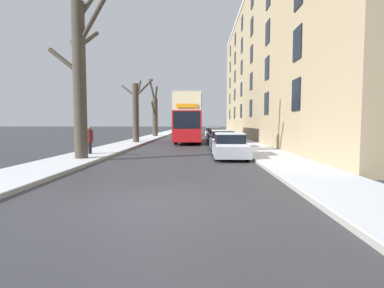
# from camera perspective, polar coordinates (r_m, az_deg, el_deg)

# --- Properties ---
(ground_plane) EXTENTS (320.00, 320.00, 0.00)m
(ground_plane) POSITION_cam_1_polar(r_m,az_deg,el_deg) (7.42, -7.85, -11.25)
(ground_plane) COLOR #38383D
(sidewalk_left) EXTENTS (2.73, 130.00, 0.16)m
(sidewalk_left) POSITION_cam_1_polar(r_m,az_deg,el_deg) (60.43, -4.58, 2.22)
(sidewalk_left) COLOR gray
(sidewalk_left) RESTS_ON ground
(sidewalk_right) EXTENTS (2.73, 130.00, 0.16)m
(sidewalk_right) POSITION_cam_1_polar(r_m,az_deg,el_deg) (60.22, 5.43, 2.21)
(sidewalk_right) COLOR gray
(sidewalk_right) RESTS_ON ground
(terrace_facade_right) EXTENTS (9.10, 51.57, 17.68)m
(terrace_facade_right) POSITION_cam_1_polar(r_m,az_deg,el_deg) (38.04, 17.21, 14.28)
(terrace_facade_right) COLOR tan
(terrace_facade_right) RESTS_ON ground
(bare_tree_left_0) EXTENTS (3.39, 2.47, 9.61)m
(bare_tree_left_0) POSITION_cam_1_polar(r_m,az_deg,el_deg) (16.47, -20.50, 12.27)
(bare_tree_left_0) COLOR #423A30
(bare_tree_left_0) RESTS_ON ground
(bare_tree_left_1) EXTENTS (3.31, 2.05, 6.11)m
(bare_tree_left_1) POSITION_cam_1_polar(r_m,az_deg,el_deg) (28.73, -10.64, 6.25)
(bare_tree_left_1) COLOR #423A30
(bare_tree_left_1) RESTS_ON ground
(bare_tree_left_2) EXTENTS (1.37, 2.73, 7.84)m
(bare_tree_left_2) POSITION_cam_1_polar(r_m,az_deg,el_deg) (41.80, -7.09, 5.61)
(bare_tree_left_2) COLOR #423A30
(bare_tree_left_2) RESTS_ON ground
(double_decker_bus) EXTENTS (2.51, 10.23, 4.64)m
(double_decker_bus) POSITION_cam_1_polar(r_m,az_deg,el_deg) (30.05, -0.60, 5.29)
(double_decker_bus) COLOR red
(double_decker_bus) RESTS_ON ground
(parked_car_0) EXTENTS (1.81, 4.09, 1.40)m
(parked_car_0) POSITION_cam_1_polar(r_m,az_deg,el_deg) (16.67, 7.18, -0.49)
(parked_car_0) COLOR #9EA3AD
(parked_car_0) RESTS_ON ground
(parked_car_1) EXTENTS (1.80, 4.37, 1.45)m
(parked_car_1) POSITION_cam_1_polar(r_m,az_deg,el_deg) (22.03, 5.81, 0.65)
(parked_car_1) COLOR #474C56
(parked_car_1) RESTS_ON ground
(parked_car_2) EXTENTS (1.75, 4.56, 1.49)m
(parked_car_2) POSITION_cam_1_polar(r_m,az_deg,el_deg) (28.60, 4.83, 1.47)
(parked_car_2) COLOR navy
(parked_car_2) RESTS_ON ground
(parked_car_3) EXTENTS (1.79, 4.50, 1.43)m
(parked_car_3) POSITION_cam_1_polar(r_m,az_deg,el_deg) (34.95, 4.24, 1.88)
(parked_car_3) COLOR silver
(parked_car_3) RESTS_ON ground
(parked_car_4) EXTENTS (1.84, 4.23, 1.36)m
(parked_car_4) POSITION_cam_1_polar(r_m,az_deg,el_deg) (41.38, 3.82, 2.18)
(parked_car_4) COLOR silver
(parked_car_4) RESTS_ON ground
(oncoming_van) EXTENTS (2.02, 5.50, 2.30)m
(oncoming_van) POSITION_cam_1_polar(r_m,az_deg,el_deg) (47.62, -1.24, 3.16)
(oncoming_van) COLOR white
(oncoming_van) RESTS_ON ground
(pedestrian_left_sidewalk) EXTENTS (0.38, 0.38, 1.77)m
(pedestrian_left_sidewalk) POSITION_cam_1_polar(r_m,az_deg,el_deg) (18.46, -18.89, 0.76)
(pedestrian_left_sidewalk) COLOR black
(pedestrian_left_sidewalk) RESTS_ON ground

